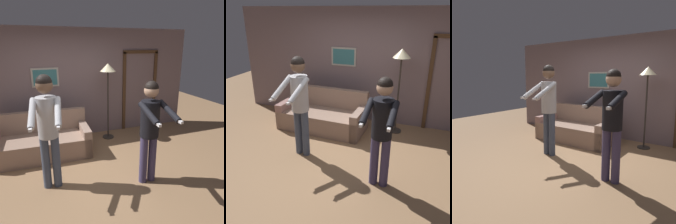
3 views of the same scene
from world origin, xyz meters
TOP-DOWN VIEW (x-y plane):
  - ground_plane at (0.00, 0.00)m, footprint 12.00×12.00m
  - back_wall_assembly at (0.02, 2.09)m, footprint 6.40×0.10m
  - couch at (-0.71, 1.26)m, footprint 1.93×0.92m
  - torchiere_lamp at (0.87, 1.65)m, footprint 0.36×0.36m
  - person_standing_left at (-0.63, 0.09)m, footprint 0.50×0.73m
  - person_standing_right at (0.88, -0.31)m, footprint 0.43×0.72m

SIDE VIEW (x-z plane):
  - ground_plane at x=0.00m, z-range 0.00..0.00m
  - couch at x=-0.71m, z-range -0.16..0.71m
  - person_standing_right at x=0.88m, z-range 0.18..1.89m
  - person_standing_left at x=-0.63m, z-range 0.21..2.04m
  - back_wall_assembly at x=0.02m, z-range 0.00..2.60m
  - torchiere_lamp at x=0.87m, z-range 0.63..2.44m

